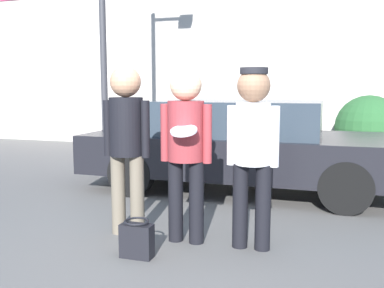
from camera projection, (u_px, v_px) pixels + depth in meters
name	position (u px, v px, depth m)	size (l,w,h in m)	color
ground_plane	(170.00, 244.00, 4.26)	(56.00, 56.00, 0.00)	#5B5956
storefront_building	(269.00, 60.00, 10.52)	(24.00, 0.22, 4.39)	beige
person_left	(126.00, 135.00, 4.43)	(0.52, 0.35, 1.77)	#665B4C
person_middle_with_frisbee	(186.00, 140.00, 4.21)	(0.53, 0.56, 1.74)	black
person_right	(253.00, 142.00, 4.03)	(0.50, 0.33, 1.74)	black
parked_car_near	(242.00, 144.00, 6.49)	(4.69, 1.97, 1.36)	black
shrub	(368.00, 128.00, 9.19)	(1.40, 1.40, 1.40)	#285B2D
handbag	(137.00, 239.00, 3.92)	(0.30, 0.23, 0.35)	black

